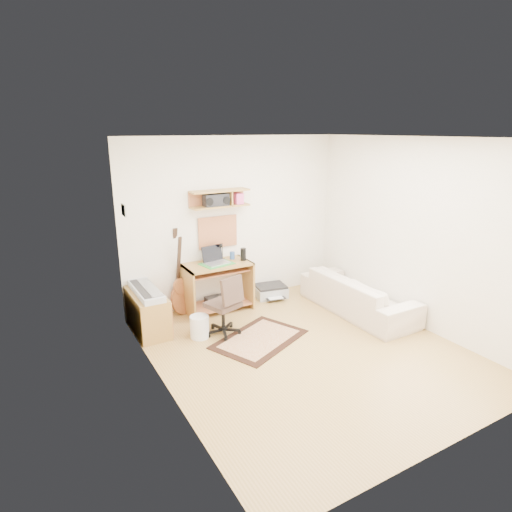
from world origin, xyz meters
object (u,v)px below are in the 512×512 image
task_chair (223,304)px  printer (270,292)px  cabinet (148,312)px  sofa (358,288)px  desk (218,287)px

task_chair → printer: 1.56m
cabinet → sofa: 3.11m
printer → sofa: sofa is taller
printer → sofa: (0.83, -1.18, 0.29)m
task_chair → printer: (1.27, 0.85, -0.35)m
task_chair → printer: size_ratio=1.72×
task_chair → sofa: bearing=-26.9°
desk → printer: desk is taller
cabinet → sofa: (2.96, -0.93, 0.10)m
cabinet → task_chair: bearing=-35.0°
desk → task_chair: (-0.28, -0.78, 0.06)m
desk → cabinet: 1.16m
desk → printer: bearing=3.9°
task_chair → sofa: size_ratio=0.45×
task_chair → cabinet: task_chair is taller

